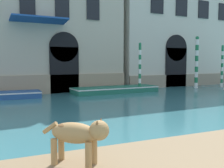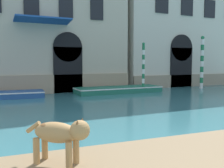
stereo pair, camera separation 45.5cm
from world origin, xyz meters
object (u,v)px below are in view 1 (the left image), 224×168
object	(u,v)px
dog_on_deck	(79,134)
boat_moored_far	(116,89)
mooring_pole_0	(197,62)
mooring_pole_3	(140,68)
mooring_pole_4	(222,66)

from	to	relation	value
dog_on_deck	boat_moored_far	xyz separation A→B (m)	(7.56, 12.83, -0.85)
mooring_pole_0	boat_moored_far	bearing A→B (deg)	178.65
boat_moored_far	mooring_pole_3	size ratio (longest dim) A/B	1.76
mooring_pole_0	dog_on_deck	bearing A→B (deg)	-140.49
boat_moored_far	mooring_pole_0	distance (m)	8.03
dog_on_deck	mooring_pole_4	distance (m)	21.87
mooring_pole_3	mooring_pole_4	bearing A→B (deg)	1.68
dog_on_deck	mooring_pole_3	xyz separation A→B (m)	(9.14, 12.03, 0.75)
boat_moored_far	mooring_pole_3	xyz separation A→B (m)	(1.58, -0.80, 1.60)
dog_on_deck	mooring_pole_0	xyz separation A→B (m)	(15.33, 12.64, 1.15)
dog_on_deck	mooring_pole_4	xyz separation A→B (m)	(18.07, 12.29, 0.80)
mooring_pole_0	mooring_pole_4	distance (m)	2.78
boat_moored_far	mooring_pole_4	distance (m)	10.65
mooring_pole_3	dog_on_deck	bearing A→B (deg)	-127.22
boat_moored_far	mooring_pole_3	bearing A→B (deg)	-26.71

